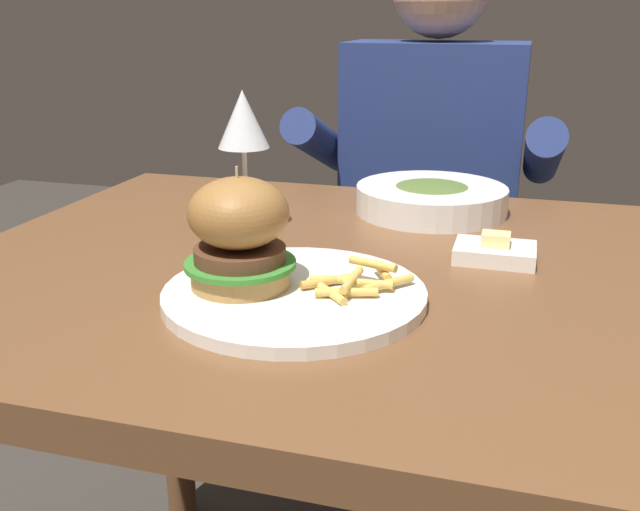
{
  "coord_description": "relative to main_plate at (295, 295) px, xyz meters",
  "views": [
    {
      "loc": [
        0.15,
        -0.81,
        1.04
      ],
      "look_at": [
        -0.06,
        -0.1,
        0.78
      ],
      "focal_mm": 40.0,
      "sensor_mm": 36.0,
      "label": 1
    }
  ],
  "objects": [
    {
      "name": "butter_dish",
      "position": [
        0.2,
        0.2,
        0.0
      ],
      "size": [
        0.1,
        0.07,
        0.04
      ],
      "color": "white",
      "rests_on": "dining_table"
    },
    {
      "name": "soup_bowl",
      "position": [
        0.09,
        0.4,
        0.02
      ],
      "size": [
        0.23,
        0.23,
        0.05
      ],
      "color": "white",
      "rests_on": "dining_table"
    },
    {
      "name": "main_plate",
      "position": [
        0.0,
        0.0,
        0.0
      ],
      "size": [
        0.29,
        0.29,
        0.01
      ],
      "primitive_type": "cylinder",
      "color": "white",
      "rests_on": "dining_table"
    },
    {
      "name": "dining_table",
      "position": [
        0.08,
        0.13,
        -0.11
      ],
      "size": [
        1.11,
        0.8,
        0.74
      ],
      "color": "brown",
      "rests_on": "ground"
    },
    {
      "name": "fries_pile",
      "position": [
        0.06,
        0.02,
        0.02
      ],
      "size": [
        0.12,
        0.11,
        0.03
      ],
      "color": "#EABC5B",
      "rests_on": "main_plate"
    },
    {
      "name": "wine_glass",
      "position": [
        -0.15,
        0.24,
        0.14
      ],
      "size": [
        0.07,
        0.07,
        0.2
      ],
      "color": "silver",
      "rests_on": "dining_table"
    },
    {
      "name": "burger_sandwich",
      "position": [
        -0.06,
        -0.01,
        0.07
      ],
      "size": [
        0.12,
        0.12,
        0.13
      ],
      "color": "#B78447",
      "rests_on": "main_plate"
    },
    {
      "name": "diner_person",
      "position": [
        0.04,
        0.81,
        -0.18
      ],
      "size": [
        0.51,
        0.36,
        1.18
      ],
      "color": "#282833",
      "rests_on": "ground"
    }
  ]
}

